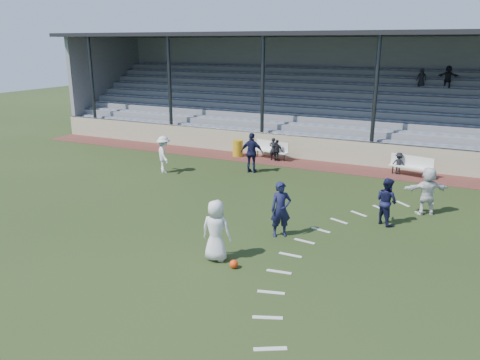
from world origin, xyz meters
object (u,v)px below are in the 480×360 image
object	(u,v)px
football	(234,264)
bench_right	(412,164)
bench_left	(272,148)
trash_bin	(238,148)
player_white_lead	(216,231)
player_navy_lead	(281,209)

from	to	relation	value
football	bench_right	bearing A→B (deg)	74.04
bench_left	trash_bin	distance (m)	1.92
bench_right	player_white_lead	distance (m)	12.39
trash_bin	player_white_lead	bearing A→B (deg)	-67.09
player_white_lead	player_navy_lead	size ratio (longest dim) A/B	0.99
trash_bin	player_white_lead	xyz separation A→B (m)	(4.97, -11.76, 0.44)
football	player_white_lead	bearing A→B (deg)	158.90
trash_bin	football	size ratio (longest dim) A/B	3.66
bench_right	player_white_lead	size ratio (longest dim) A/B	1.12
bench_left	bench_right	bearing A→B (deg)	8.09
bench_right	trash_bin	distance (m)	9.08
football	trash_bin	bearing A→B (deg)	115.21
bench_left	player_navy_lead	xyz separation A→B (m)	(4.13, -9.61, 0.33)
trash_bin	football	world-z (taller)	trash_bin
trash_bin	football	bearing A→B (deg)	-64.79
bench_left	bench_right	xyz separation A→B (m)	(7.18, -0.36, 0.00)
bench_right	player_navy_lead	bearing A→B (deg)	-96.01
trash_bin	player_navy_lead	world-z (taller)	player_navy_lead
bench_right	player_white_lead	xyz separation A→B (m)	(-4.11, -11.69, 0.32)
bench_left	trash_bin	xyz separation A→B (m)	(-1.89, -0.28, -0.12)
bench_right	football	xyz separation A→B (m)	(-3.42, -11.95, -0.46)
trash_bin	player_navy_lead	bearing A→B (deg)	-57.14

